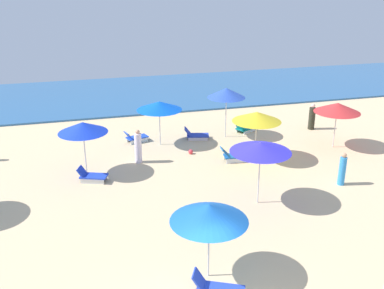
{
  "coord_description": "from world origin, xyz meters",
  "views": [
    {
      "loc": [
        -2.81,
        -9.02,
        8.78
      ],
      "look_at": [
        2.24,
        9.81,
        1.27
      ],
      "focal_mm": 42.2,
      "sensor_mm": 36.0,
      "label": 1
    }
  ],
  "objects_px": {
    "beachgoer_0": "(342,170)",
    "beachgoer_1": "(138,147)",
    "umbrella_6": "(337,108)",
    "lounge_chair_3_0": "(92,176)",
    "beach_ball_0": "(216,229)",
    "lounge_chair_5_0": "(233,156)",
    "beach_ball_1": "(191,152)",
    "umbrella_0": "(261,147)",
    "lounge_chair_7_0": "(136,138)",
    "lounge_chair_4_0": "(245,128)",
    "umbrella_4": "(226,93)",
    "lounge_chair_4_1": "(196,135)",
    "umbrella_7": "(159,106)",
    "lounge_chair_2_0": "(217,289)",
    "umbrella_2": "(209,213)",
    "umbrella_5": "(257,117)",
    "beachgoer_3": "(312,117)",
    "umbrella_3": "(83,127)"
  },
  "relations": [
    {
      "from": "beachgoer_0",
      "to": "beachgoer_1",
      "type": "xyz_separation_m",
      "value": [
        -8.22,
        4.76,
        0.08
      ]
    },
    {
      "from": "umbrella_6",
      "to": "beachgoer_0",
      "type": "relative_size",
      "value": 1.63
    },
    {
      "from": "lounge_chair_3_0",
      "to": "beach_ball_0",
      "type": "bearing_deg",
      "value": -122.92
    },
    {
      "from": "lounge_chair_5_0",
      "to": "beach_ball_1",
      "type": "height_order",
      "value": "lounge_chair_5_0"
    },
    {
      "from": "umbrella_0",
      "to": "lounge_chair_7_0",
      "type": "distance_m",
      "value": 9.24
    },
    {
      "from": "lounge_chair_4_0",
      "to": "umbrella_4",
      "type": "bearing_deg",
      "value": 79.76
    },
    {
      "from": "umbrella_6",
      "to": "beach_ball_0",
      "type": "height_order",
      "value": "umbrella_6"
    },
    {
      "from": "lounge_chair_4_1",
      "to": "lounge_chair_5_0",
      "type": "height_order",
      "value": "lounge_chair_5_0"
    },
    {
      "from": "umbrella_7",
      "to": "lounge_chair_7_0",
      "type": "distance_m",
      "value": 2.37
    },
    {
      "from": "umbrella_6",
      "to": "lounge_chair_2_0",
      "type": "bearing_deg",
      "value": -134.97
    },
    {
      "from": "beach_ball_0",
      "to": "umbrella_2",
      "type": "bearing_deg",
      "value": -113.01
    },
    {
      "from": "umbrella_5",
      "to": "beach_ball_0",
      "type": "bearing_deg",
      "value": -123.75
    },
    {
      "from": "beachgoer_0",
      "to": "beachgoer_1",
      "type": "bearing_deg",
      "value": -163.3
    },
    {
      "from": "lounge_chair_2_0",
      "to": "lounge_chair_4_0",
      "type": "bearing_deg",
      "value": 1.62
    },
    {
      "from": "lounge_chair_2_0",
      "to": "umbrella_5",
      "type": "height_order",
      "value": "umbrella_5"
    },
    {
      "from": "lounge_chair_4_1",
      "to": "beachgoer_3",
      "type": "relative_size",
      "value": 0.94
    },
    {
      "from": "lounge_chair_2_0",
      "to": "beachgoer_0",
      "type": "height_order",
      "value": "beachgoer_0"
    },
    {
      "from": "lounge_chair_2_0",
      "to": "umbrella_3",
      "type": "distance_m",
      "value": 10.31
    },
    {
      "from": "umbrella_3",
      "to": "lounge_chair_3_0",
      "type": "distance_m",
      "value": 2.21
    },
    {
      "from": "umbrella_2",
      "to": "beachgoer_3",
      "type": "relative_size",
      "value": 1.59
    },
    {
      "from": "beachgoer_1",
      "to": "umbrella_0",
      "type": "bearing_deg",
      "value": -125.22
    },
    {
      "from": "umbrella_5",
      "to": "umbrella_6",
      "type": "bearing_deg",
      "value": 6.8
    },
    {
      "from": "lounge_chair_2_0",
      "to": "lounge_chair_4_0",
      "type": "relative_size",
      "value": 1.12
    },
    {
      "from": "umbrella_4",
      "to": "beachgoer_1",
      "type": "bearing_deg",
      "value": -155.96
    },
    {
      "from": "lounge_chair_4_0",
      "to": "beach_ball_1",
      "type": "relative_size",
      "value": 5.89
    },
    {
      "from": "umbrella_3",
      "to": "umbrella_6",
      "type": "height_order",
      "value": "umbrella_3"
    },
    {
      "from": "umbrella_4",
      "to": "beachgoer_1",
      "type": "distance_m",
      "value": 6.07
    },
    {
      "from": "umbrella_2",
      "to": "lounge_chair_4_1",
      "type": "distance_m",
      "value": 12.32
    },
    {
      "from": "lounge_chair_4_1",
      "to": "lounge_chair_7_0",
      "type": "xyz_separation_m",
      "value": [
        -3.32,
        0.33,
        0.04
      ]
    },
    {
      "from": "umbrella_0",
      "to": "beach_ball_1",
      "type": "relative_size",
      "value": 10.83
    },
    {
      "from": "umbrella_2",
      "to": "beachgoer_3",
      "type": "distance_m",
      "value": 15.4
    },
    {
      "from": "beach_ball_1",
      "to": "umbrella_0",
      "type": "bearing_deg",
      "value": -77.35
    },
    {
      "from": "umbrella_0",
      "to": "umbrella_6",
      "type": "height_order",
      "value": "umbrella_0"
    },
    {
      "from": "umbrella_2",
      "to": "umbrella_6",
      "type": "bearing_deg",
      "value": 42.2
    },
    {
      "from": "umbrella_2",
      "to": "beach_ball_0",
      "type": "bearing_deg",
      "value": 66.99
    },
    {
      "from": "lounge_chair_2_0",
      "to": "beach_ball_1",
      "type": "height_order",
      "value": "lounge_chair_2_0"
    },
    {
      "from": "lounge_chair_7_0",
      "to": "beach_ball_1",
      "type": "distance_m",
      "value": 3.47
    },
    {
      "from": "lounge_chair_4_0",
      "to": "lounge_chair_5_0",
      "type": "distance_m",
      "value": 4.47
    },
    {
      "from": "lounge_chair_4_1",
      "to": "lounge_chair_2_0",
      "type": "bearing_deg",
      "value": -178.67
    },
    {
      "from": "umbrella_0",
      "to": "umbrella_4",
      "type": "xyz_separation_m",
      "value": [
        1.27,
        7.72,
        0.14
      ]
    },
    {
      "from": "beachgoer_3",
      "to": "beach_ball_0",
      "type": "height_order",
      "value": "beachgoer_3"
    },
    {
      "from": "beach_ball_0",
      "to": "beach_ball_1",
      "type": "distance_m",
      "value": 7.52
    },
    {
      "from": "beach_ball_1",
      "to": "lounge_chair_3_0",
      "type": "bearing_deg",
      "value": -158.6
    },
    {
      "from": "lounge_chair_2_0",
      "to": "lounge_chair_3_0",
      "type": "distance_m",
      "value": 9.2
    },
    {
      "from": "lounge_chair_2_0",
      "to": "umbrella_6",
      "type": "height_order",
      "value": "umbrella_6"
    },
    {
      "from": "beachgoer_1",
      "to": "beach_ball_0",
      "type": "xyz_separation_m",
      "value": [
        1.69,
        -7.06,
        -0.66
      ]
    },
    {
      "from": "umbrella_6",
      "to": "umbrella_3",
      "type": "bearing_deg",
      "value": -179.67
    },
    {
      "from": "umbrella_5",
      "to": "beachgoer_3",
      "type": "bearing_deg",
      "value": 34.89
    },
    {
      "from": "umbrella_0",
      "to": "lounge_chair_4_1",
      "type": "xyz_separation_m",
      "value": [
        -0.44,
        7.83,
        -2.18
      ]
    },
    {
      "from": "lounge_chair_7_0",
      "to": "beach_ball_0",
      "type": "relative_size",
      "value": 5.18
    }
  ]
}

